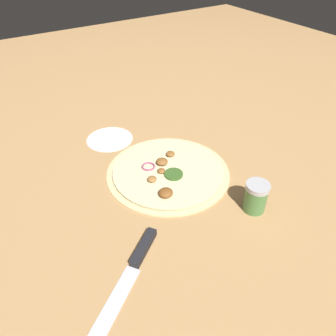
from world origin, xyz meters
name	(u,v)px	position (x,y,z in m)	size (l,w,h in m)	color
ground_plane	(168,173)	(0.00, 0.00, 0.00)	(3.00, 3.00, 0.00)	tan
pizza	(168,171)	(0.00, 0.00, 0.01)	(0.34, 0.34, 0.03)	beige
knife	(132,270)	(0.23, -0.23, 0.01)	(0.22, 0.29, 0.02)	silver
spice_jar	(256,197)	(0.23, 0.10, 0.04)	(0.06, 0.06, 0.08)	#4C7F42
flour_patch	(110,139)	(-0.24, -0.06, 0.00)	(0.14, 0.14, 0.00)	white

